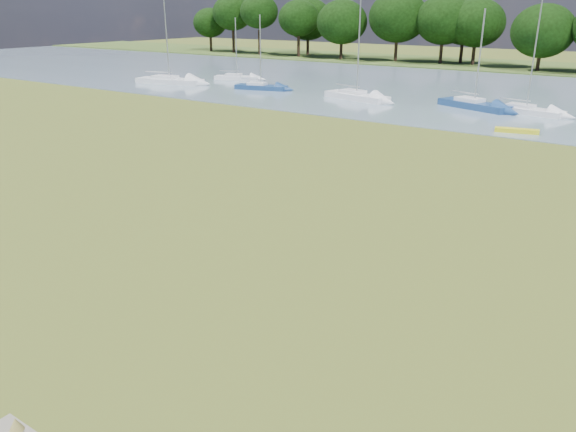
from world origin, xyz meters
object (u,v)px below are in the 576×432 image
Objects in this scene: sailboat_2 at (169,79)px; sailboat_4 at (356,94)px; sailboat_8 at (260,85)px; sailboat_6 at (237,76)px; kayak at (517,131)px; sailboat_9 at (474,102)px; sailboat_0 at (525,108)px.

sailboat_4 is (23.40, 1.52, -0.00)m from sailboat_2.
sailboat_6 is at bearing 130.79° from sailboat_8.
sailboat_2 is at bearing 173.87° from sailboat_8.
sailboat_8 is (-27.96, 7.36, 0.30)m from kayak.
sailboat_9 reaches higher than sailboat_8.
kayak is at bearing -40.79° from sailboat_6.
sailboat_9 is (22.36, 0.94, 0.07)m from sailboat_8.
sailboat_4 is at bearing -152.44° from sailboat_9.
sailboat_6 is 0.94× the size of sailboat_8.
sailboat_0 is 0.89× the size of sailboat_2.
sailboat_9 is at bearing 111.70° from kayak.
sailboat_0 is 26.66m from sailboat_8.
sailboat_0 is at bearing -12.49° from sailboat_8.
sailboat_6 is 30.13m from sailboat_9.
sailboat_4 reaches higher than kayak.
sailboat_6 is (-19.04, 5.41, -0.07)m from sailboat_4.
kayak is 28.91m from sailboat_8.
sailboat_2 reaches higher than sailboat_0.
sailboat_0 is 1.24× the size of sailboat_6.
sailboat_6 is 9.08m from sailboat_8.
sailboat_2 is 1.21× the size of sailboat_9.
sailboat_2 reaches higher than sailboat_6.
kayak is 0.31× the size of sailboat_4.
kayak is 8.45m from sailboat_0.
sailboat_2 reaches higher than sailboat_4.
sailboat_0 is at bearing 86.72° from kayak.
kayak is 0.41× the size of sailboat_6.
sailboat_0 reaches higher than sailboat_9.
sailboat_6 is at bearing 148.24° from kayak.
kayak is at bearing -29.33° from sailboat_8.
kayak is 0.39× the size of sailboat_8.
sailboat_2 is at bearing -143.55° from sailboat_6.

